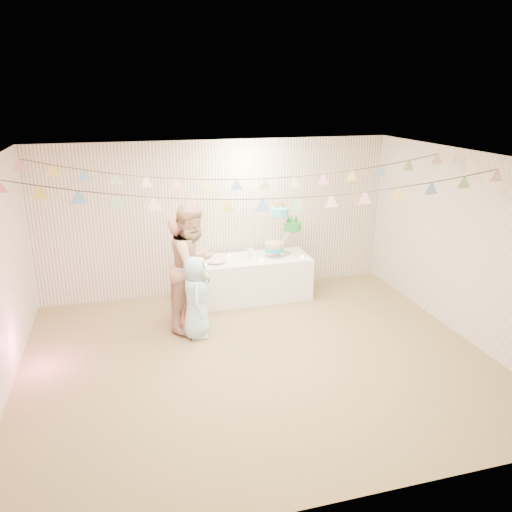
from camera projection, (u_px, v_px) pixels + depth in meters
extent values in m
plane|color=olive|center=(257.00, 359.00, 6.55)|extent=(6.00, 6.00, 0.00)
plane|color=white|center=(258.00, 159.00, 5.73)|extent=(6.00, 6.00, 0.00)
plane|color=white|center=(218.00, 218.00, 8.43)|extent=(6.00, 6.00, 0.00)
plane|color=white|center=(344.00, 370.00, 3.86)|extent=(6.00, 6.00, 0.00)
plane|color=white|center=(466.00, 246.00, 6.90)|extent=(5.00, 5.00, 0.00)
cube|color=white|center=(252.00, 278.00, 8.37)|extent=(1.91, 0.76, 0.72)
cylinder|color=white|center=(215.00, 260.00, 8.04)|extent=(0.37, 0.37, 0.02)
imported|color=#E78D78|center=(184.00, 271.00, 7.33)|extent=(0.52, 0.68, 1.66)
imported|color=tan|center=(194.00, 267.00, 7.19)|extent=(1.13, 1.15, 1.87)
imported|color=#A9DBEF|center=(196.00, 297.00, 6.98)|extent=(0.45, 0.63, 1.20)
cylinder|color=#FFD88C|center=(206.00, 264.00, 7.91)|extent=(0.04, 0.04, 0.03)
cylinder|color=#FFD88C|center=(229.00, 255.00, 8.32)|extent=(0.04, 0.04, 0.03)
cylinder|color=#FFD88C|center=(261.00, 261.00, 8.07)|extent=(0.04, 0.04, 0.03)
cylinder|color=#FFD88C|center=(268.00, 251.00, 8.54)|extent=(0.04, 0.04, 0.03)
cylinder|color=#FFD88C|center=(302.00, 256.00, 8.29)|extent=(0.04, 0.04, 0.03)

